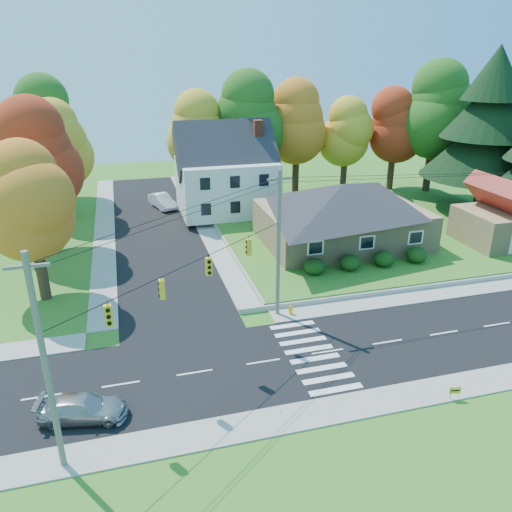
{
  "coord_description": "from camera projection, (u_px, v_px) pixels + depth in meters",
  "views": [
    {
      "loc": [
        -10.88,
        -23.38,
        16.57
      ],
      "look_at": [
        -2.23,
        8.0,
        3.29
      ],
      "focal_mm": 35.0,
      "sensor_mm": 36.0,
      "label": 1
    }
  ],
  "objects": [
    {
      "name": "ground",
      "position": [
        327.0,
        352.0,
        29.81
      ],
      "size": [
        120.0,
        120.0,
        0.0
      ],
      "primitive_type": "plane",
      "color": "#3D7923"
    },
    {
      "name": "tree_lot_5",
      "position": [
        436.0,
        110.0,
        59.1
      ],
      "size": [
        8.4,
        8.4,
        15.64
      ],
      "color": "#3F2A19",
      "rests_on": "lawn"
    },
    {
      "name": "tree_west_2",
      "position": [
        56.0,
        145.0,
        51.24
      ],
      "size": [
        6.72,
        6.72,
        12.51
      ],
      "color": "#3F2A19",
      "rests_on": "ground"
    },
    {
      "name": "hedge_row",
      "position": [
        367.0,
        260.0,
        39.97
      ],
      "size": [
        10.7,
        1.7,
        1.27
      ],
      "color": "#163A10",
      "rests_on": "lawn"
    },
    {
      "name": "tree_lot_3",
      "position": [
        346.0,
        132.0,
        60.31
      ],
      "size": [
        6.16,
        6.16,
        11.47
      ],
      "color": "#3F2A19",
      "rests_on": "lawn"
    },
    {
      "name": "ranch_house",
      "position": [
        342.0,
        212.0,
        44.82
      ],
      "size": [
        14.6,
        10.6,
        5.4
      ],
      "color": "tan",
      "rests_on": "lawn"
    },
    {
      "name": "road_main",
      "position": [
        327.0,
        352.0,
        29.8
      ],
      "size": [
        90.0,
        8.0,
        0.02
      ],
      "primitive_type": "cube",
      "color": "black",
      "rests_on": "ground"
    },
    {
      "name": "tree_lot_4",
      "position": [
        395.0,
        126.0,
        60.64
      ],
      "size": [
        6.72,
        6.72,
        12.51
      ],
      "color": "#3F2A19",
      "rests_on": "lawn"
    },
    {
      "name": "tree_west_0",
      "position": [
        30.0,
        203.0,
        33.64
      ],
      "size": [
        6.16,
        6.16,
        11.47
      ],
      "color": "#3F2A19",
      "rests_on": "ground"
    },
    {
      "name": "sidewalk_south",
      "position": [
        366.0,
        404.0,
        25.33
      ],
      "size": [
        90.0,
        2.0,
        0.08
      ],
      "primitive_type": "cube",
      "color": "#9C9A90",
      "rests_on": "ground"
    },
    {
      "name": "sidewalk_north",
      "position": [
        299.0,
        312.0,
        34.26
      ],
      "size": [
        90.0,
        2.0,
        0.08
      ],
      "primitive_type": "cube",
      "color": "#9C9A90",
      "rests_on": "ground"
    },
    {
      "name": "traffic_infrastructure",
      "position": [
        321.0,
        264.0,
        29.03
      ],
      "size": [
        38.1,
        10.66,
        10.0
      ],
      "color": "#666059",
      "rests_on": "ground"
    },
    {
      "name": "tree_west_3",
      "position": [
        42.0,
        123.0,
        57.4
      ],
      "size": [
        7.84,
        7.84,
        14.6
      ],
      "color": "#3F2A19",
      "rests_on": "ground"
    },
    {
      "name": "garage",
      "position": [
        504.0,
        217.0,
        44.85
      ],
      "size": [
        7.3,
        6.3,
        4.6
      ],
      "color": "tan",
      "rests_on": "lawn"
    },
    {
      "name": "lawn",
      "position": [
        364.0,
        223.0,
        51.66
      ],
      "size": [
        30.0,
        30.0,
        0.5
      ],
      "primitive_type": "cube",
      "color": "#3D7923",
      "rests_on": "ground"
    },
    {
      "name": "tree_lot_2",
      "position": [
        297.0,
        122.0,
        59.23
      ],
      "size": [
        7.28,
        7.28,
        13.56
      ],
      "color": "#3F2A19",
      "rests_on": "lawn"
    },
    {
      "name": "tree_lot_1",
      "position": [
        250.0,
        119.0,
        56.62
      ],
      "size": [
        7.84,
        7.84,
        14.6
      ],
      "color": "#3F2A19",
      "rests_on": "lawn"
    },
    {
      "name": "tree_lot_0",
      "position": [
        197.0,
        131.0,
        56.53
      ],
      "size": [
        6.72,
        6.72,
        12.51
      ],
      "color": "#3F2A19",
      "rests_on": "lawn"
    },
    {
      "name": "fire_hydrant",
      "position": [
        291.0,
        310.0,
        33.91
      ],
      "size": [
        0.39,
        0.31,
        0.69
      ],
      "color": "#F8AA04",
      "rests_on": "ground"
    },
    {
      "name": "road_cross",
      "position": [
        155.0,
        227.0,
        51.04
      ],
      "size": [
        8.0,
        44.0,
        0.02
      ],
      "primitive_type": "cube",
      "color": "black",
      "rests_on": "ground"
    },
    {
      "name": "conifer_east_a",
      "position": [
        488.0,
        126.0,
        52.54
      ],
      "size": [
        12.8,
        12.8,
        16.96
      ],
      "color": "#3F2A19",
      "rests_on": "lawn"
    },
    {
      "name": "white_car",
      "position": [
        162.0,
        201.0,
        57.2
      ],
      "size": [
        3.03,
        5.1,
        1.59
      ],
      "primitive_type": "imported",
      "rotation": [
        0.0,
        0.0,
        0.3
      ],
      "color": "silver",
      "rests_on": "road_cross"
    },
    {
      "name": "tree_west_1",
      "position": [
        31.0,
        157.0,
        41.82
      ],
      "size": [
        7.28,
        7.28,
        13.56
      ],
      "color": "#3F2A19",
      "rests_on": "ground"
    },
    {
      "name": "colonial_house",
      "position": [
        227.0,
        174.0,
        53.08
      ],
      "size": [
        10.4,
        8.4,
        9.6
      ],
      "color": "silver",
      "rests_on": "lawn"
    },
    {
      "name": "silver_sedan",
      "position": [
        83.0,
        408.0,
        24.1
      ],
      "size": [
        4.53,
        2.57,
        1.24
      ],
      "primitive_type": "imported",
      "rotation": [
        0.0,
        0.0,
        1.36
      ],
      "color": "#A0A0A0",
      "rests_on": "road_main"
    },
    {
      "name": "yard_sign",
      "position": [
        455.0,
        391.0,
        25.51
      ],
      "size": [
        0.61,
        0.16,
        0.77
      ],
      "color": "black",
      "rests_on": "ground"
    }
  ]
}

